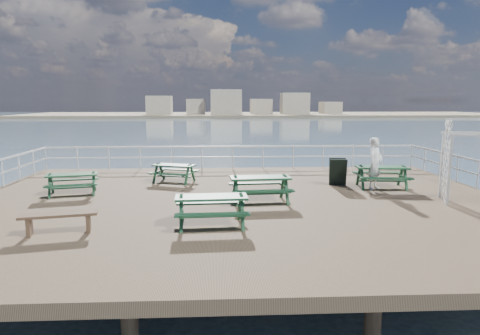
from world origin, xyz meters
name	(u,v)px	position (x,y,z in m)	size (l,w,h in m)	color
ground	(240,205)	(0.00, 0.00, -0.15)	(18.00, 14.00, 0.30)	brown
sea_backdrop	(256,112)	(12.54, 134.07, -0.51)	(300.00, 300.00, 9.20)	#3A5062
railing	(234,163)	(-0.07, 2.57, 0.87)	(17.77, 13.76, 1.10)	silver
picnic_table_a	(72,179)	(-5.77, 1.27, 0.53)	(1.97, 1.72, 0.83)	#163E21
picnic_table_b	(174,169)	(-2.47, 3.40, 0.51)	(2.01, 1.82, 0.80)	#163E21
picnic_table_c	(382,172)	(5.43, 1.85, 0.59)	(2.03, 1.70, 0.92)	#163E21
picnic_table_d	(211,204)	(-0.87, -2.78, 0.58)	(1.94, 1.60, 0.91)	#163E21
picnic_table_e	(260,184)	(0.66, -0.16, 0.60)	(2.02, 1.67, 0.94)	#163E21
flat_bench_near	(59,218)	(-4.60, -3.27, 0.39)	(1.86, 0.80, 0.52)	brown
trellis_arbor	(480,166)	(7.60, -0.65, 1.20)	(2.41, 1.73, 2.69)	silver
sandwich_board	(338,172)	(3.92, 2.40, 0.51)	(0.71, 0.58, 1.06)	black
person	(375,164)	(5.07, 1.62, 0.96)	(0.70, 0.46, 1.91)	white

